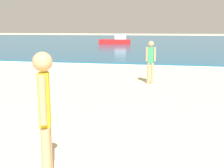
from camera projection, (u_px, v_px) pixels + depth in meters
The scene contains 4 objects.
water at pixel (163, 40), 43.71m from camera, with size 160.00×60.00×0.06m, color #14567F.
person_standing at pixel (45, 115), 3.21m from camera, with size 0.22×0.37×1.68m.
person_distant at pixel (151, 60), 9.69m from camera, with size 0.35×0.20×1.51m.
boat_near at pixel (116, 41), 32.44m from camera, with size 3.81×1.76×1.25m.
Camera 1 is at (1.17, 0.37, 1.94)m, focal length 44.62 mm.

